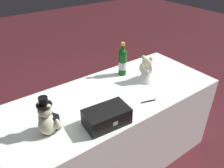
# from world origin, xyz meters

# --- Properties ---
(ground_plane) EXTENTS (12.00, 12.00, 0.00)m
(ground_plane) POSITION_xyz_m (0.00, 0.00, 0.00)
(ground_plane) COLOR #47191E
(reception_table) EXTENTS (1.80, 0.76, 0.76)m
(reception_table) POSITION_xyz_m (0.00, 0.00, 0.38)
(reception_table) COLOR white
(reception_table) RESTS_ON ground_plane
(teddy_bear_groom) EXTENTS (0.15, 0.15, 0.28)m
(teddy_bear_groom) POSITION_xyz_m (-0.57, -0.11, 0.87)
(teddy_bear_groom) COLOR beige
(teddy_bear_groom) RESTS_ON reception_table
(teddy_bear_bride) EXTENTS (0.20, 0.18, 0.24)m
(teddy_bear_bride) POSITION_xyz_m (0.38, 0.01, 0.87)
(teddy_bear_bride) COLOR white
(teddy_bear_bride) RESTS_ON reception_table
(champagne_bottle) EXTENTS (0.07, 0.07, 0.31)m
(champagne_bottle) POSITION_xyz_m (0.28, 0.22, 0.89)
(champagne_bottle) COLOR #0F5216
(champagne_bottle) RESTS_ON reception_table
(signing_pen) EXTENTS (0.12, 0.05, 0.01)m
(signing_pen) POSITION_xyz_m (0.16, -0.24, 0.77)
(signing_pen) COLOR black
(signing_pen) RESTS_ON reception_table
(gift_case_black) EXTENTS (0.31, 0.20, 0.12)m
(gift_case_black) POSITION_xyz_m (-0.23, -0.26, 0.82)
(gift_case_black) COLOR black
(gift_case_black) RESTS_ON reception_table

